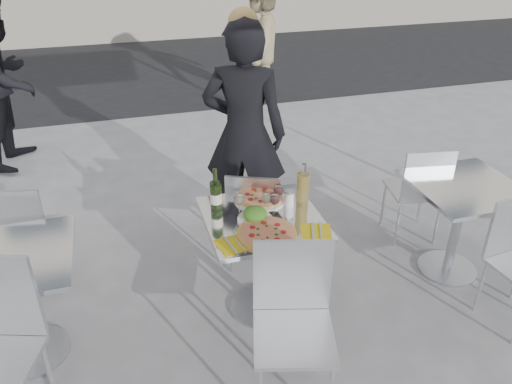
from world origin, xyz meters
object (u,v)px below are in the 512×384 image
object	(u,v)px
chair_near	(293,312)
wineglass_red_a	(275,199)
chair_far	(255,213)
carafe	(303,188)
napkin_left	(233,244)
side_table_right	(460,211)
side_chair_lfar	(23,229)
wine_bottle	(216,195)
main_table	(262,244)
side_table_left	(14,287)
wineglass_white_a	(239,200)
salad_plate	(255,215)
side_chair_rfar	(420,187)
pizza_far	(260,197)
wineglass_red_b	(279,191)
pizza_near	(267,233)
sugar_shaker	(289,198)
napkin_right	(316,231)
woman_diner	(244,134)
pedestrian_a	(4,80)
wineglass_white_b	(267,199)
pedestrian_b	(261,42)

from	to	relation	value
chair_near	wineglass_red_a	bearing A→B (deg)	95.96
chair_far	carafe	bearing A→B (deg)	145.60
napkin_left	side_table_right	bearing A→B (deg)	-4.26
side_chair_lfar	wine_bottle	distance (m)	1.40
main_table	wineglass_red_a	distance (m)	0.33
wineglass_red_a	chair_near	bearing A→B (deg)	-99.38
side_table_left	wineglass_white_a	distance (m)	1.40
salad_plate	side_chair_rfar	bearing A→B (deg)	16.85
side_chair_rfar	pizza_far	bearing A→B (deg)	18.57
chair_far	wineglass_red_a	distance (m)	0.56
pizza_far	wineglass_red_b	bearing A→B (deg)	-47.30
pizza_near	wineglass_red_b	world-z (taller)	wineglass_red_b
salad_plate	pizza_near	bearing A→B (deg)	-82.84
side_table_right	sugar_shaker	bearing A→B (deg)	175.71
side_chair_lfar	main_table	bearing A→B (deg)	166.82
pizza_near	napkin_right	size ratio (longest dim) A/B	1.56
side_table_right	chair_near	xyz separation A→B (m)	(-1.53, -0.66, 0.02)
salad_plate	napkin_right	size ratio (longest dim) A/B	0.96
carafe	wineglass_red_b	distance (m)	0.16
side_chair_lfar	carafe	size ratio (longest dim) A/B	3.02
woman_diner	wineglass_red_a	world-z (taller)	woman_diner
wineglass_red_b	pedestrian_a	bearing A→B (deg)	124.48
pizza_far	wine_bottle	xyz separation A→B (m)	(-0.31, -0.05, 0.10)
wineglass_red_b	napkin_left	xyz separation A→B (m)	(-0.39, -0.35, -0.11)
pedestrian_a	wineglass_white_a	size ratio (longest dim) A/B	11.55
sugar_shaker	woman_diner	bearing A→B (deg)	94.22
woman_diner	pizza_near	size ratio (longest dim) A/B	5.06
side_table_right	wineglass_red_a	distance (m)	1.45
side_chair_lfar	sugar_shaker	xyz separation A→B (m)	(1.73, -0.57, 0.28)
side_table_left	salad_plate	xyz separation A→B (m)	(1.44, -0.02, 0.25)
wine_bottle	wineglass_white_b	distance (m)	0.33
side_chair_rfar	wineglass_red_a	world-z (taller)	wineglass_red_a
pizza_near	wineglass_red_a	xyz separation A→B (m)	(0.11, 0.21, 0.10)
salad_plate	wineglass_red_b	size ratio (longest dim) A/B	1.40
side_table_left	pedestrian_a	bearing A→B (deg)	96.89
sugar_shaker	chair_near	bearing A→B (deg)	-107.45
side_table_left	wineglass_red_b	world-z (taller)	wineglass_red_b
chair_near	woman_diner	world-z (taller)	woman_diner
carafe	napkin_left	xyz separation A→B (m)	(-0.55, -0.32, -0.11)
side_table_right	pedestrian_a	bearing A→B (deg)	137.97
pizza_far	wineglass_white_a	xyz separation A→B (m)	(-0.18, -0.15, 0.09)
pedestrian_b	carafe	world-z (taller)	pedestrian_b
side_chair_rfar	napkin_left	xyz separation A→B (m)	(-1.69, -0.68, 0.24)
side_chair_lfar	pizza_near	distance (m)	1.74
pizza_near	wineglass_red_b	bearing A→B (deg)	60.44
main_table	chair_far	distance (m)	0.45
sugar_shaker	wineglass_red_a	size ratio (longest dim) A/B	0.68
sugar_shaker	wineglass_red_b	world-z (taller)	wineglass_red_b
wineglass_red_a	salad_plate	bearing A→B (deg)	-168.45
pizza_near	pedestrian_a	bearing A→B (deg)	119.59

